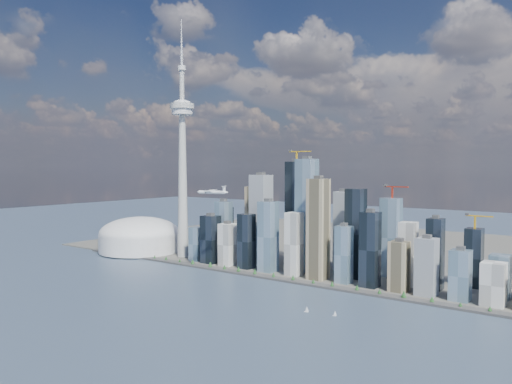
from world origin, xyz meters
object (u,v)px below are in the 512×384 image
Objects in this scene: needle_tower at (182,158)px; sailboat_east at (307,310)px; sailboat_west at (335,314)px; airplane at (212,192)px; dome_stadium at (140,237)px.

sailboat_east is (457.68, -209.54, -232.70)m from needle_tower.
sailboat_west is (500.26, -202.35, -233.19)m from needle_tower.
sailboat_east is (-42.59, -7.19, 0.49)m from sailboat_west.
sailboat_west is at bearing -22.02° from needle_tower.
airplane reaches higher than sailboat_east.
dome_stadium reaches higher than sailboat_east.
sailboat_west is 0.84× the size of sailboat_east.
airplane is at bearing 146.81° from sailboat_west.
sailboat_west is (312.14, -91.59, -163.68)m from airplane.
dome_stadium is (-140.00, -10.00, -196.40)m from needle_tower.
airplane is at bearing 149.16° from sailboat_east.
airplane is 7.49× the size of sailboat_west.
needle_tower is 241.40m from dome_stadium.
airplane is (188.13, -110.76, -69.51)m from needle_tower.
airplane is at bearing -30.49° from needle_tower.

